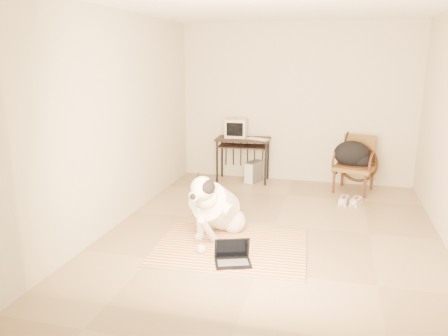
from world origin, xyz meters
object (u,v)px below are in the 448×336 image
at_px(computer_desk, 243,144).
at_px(crt_monitor, 236,128).
at_px(dog, 216,208).
at_px(backpack, 353,155).
at_px(pc_tower, 254,172).
at_px(rattan_chair, 355,164).
at_px(laptop, 233,257).

distance_m(computer_desk, crt_monitor, 0.31).
bearing_deg(dog, computer_desk, 94.68).
bearing_deg(crt_monitor, backpack, -6.71).
relative_size(computer_desk, pc_tower, 2.25).
xyz_separation_m(rattan_chair, backpack, (-0.04, -0.05, 0.15)).
distance_m(laptop, pc_tower, 3.18).
relative_size(dog, laptop, 2.80).
height_order(computer_desk, pc_tower, computer_desk).
height_order(dog, laptop, dog).
distance_m(laptop, rattan_chair, 3.35).
relative_size(crt_monitor, rattan_chair, 0.42).
distance_m(laptop, computer_desk, 3.28).
relative_size(dog, backpack, 2.04).
height_order(pc_tower, backpack, backpack).
bearing_deg(computer_desk, crt_monitor, 149.49).
distance_m(dog, laptop, 0.83).
xyz_separation_m(dog, crt_monitor, (-0.34, 2.56, 0.57)).
relative_size(laptop, crt_monitor, 1.16).
relative_size(computer_desk, rattan_chair, 1.06).
xyz_separation_m(laptop, backpack, (1.27, 3.02, 0.52)).
xyz_separation_m(pc_tower, backpack, (1.64, -0.14, 0.42)).
xyz_separation_m(crt_monitor, backpack, (1.98, -0.23, -0.32)).
height_order(dog, rattan_chair, rattan_chair).
bearing_deg(backpack, crt_monitor, 173.29).
bearing_deg(backpack, dog, -125.13).
relative_size(pc_tower, backpack, 0.69).
relative_size(dog, computer_desk, 1.30).
xyz_separation_m(computer_desk, crt_monitor, (-0.14, 0.08, 0.27)).
xyz_separation_m(laptop, rattan_chair, (1.31, 3.07, 0.37)).
height_order(dog, pc_tower, dog).
distance_m(pc_tower, backpack, 1.70).
bearing_deg(computer_desk, laptop, -79.74).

